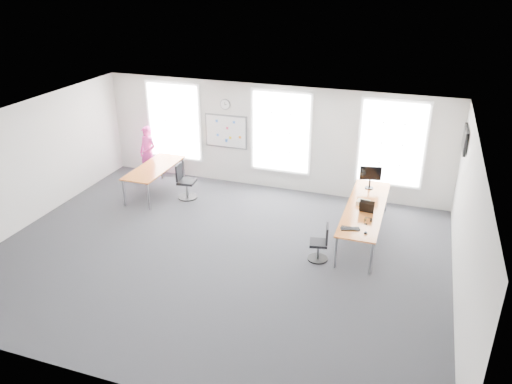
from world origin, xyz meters
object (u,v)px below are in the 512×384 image
at_px(desk_left, 154,169).
at_px(person, 148,153).
at_px(headphones, 368,220).
at_px(chair_left, 185,183).
at_px(chair_right, 321,245).
at_px(monitor, 370,175).
at_px(keyboard, 350,229).
at_px(desk_right, 365,209).

distance_m(desk_left, person, 1.15).
bearing_deg(person, desk_left, -37.44).
bearing_deg(desk_left, headphones, -12.47).
bearing_deg(person, chair_left, -14.82).
bearing_deg(chair_right, chair_left, -125.77).
relative_size(chair_left, person, 0.61).
xyz_separation_m(desk_left, chair_right, (5.17, -1.96, -0.36)).
bearing_deg(headphones, monitor, 106.96).
relative_size(chair_left, keyboard, 2.45).
relative_size(chair_right, person, 0.52).
distance_m(chair_left, person, 1.91).
relative_size(headphones, monitor, 0.27).
distance_m(person, keyboard, 7.02).
relative_size(person, headphones, 10.10).
bearing_deg(desk_right, person, 167.00).
bearing_deg(monitor, chair_right, -116.91).
xyz_separation_m(chair_right, chair_left, (-4.24, 1.95, 0.07)).
xyz_separation_m(desk_right, keyboard, (-0.16, -1.19, 0.06)).
relative_size(chair_left, monitor, 1.68).
bearing_deg(chair_left, keyboard, -117.05).
distance_m(chair_left, headphones, 5.32).
distance_m(keyboard, monitor, 2.32).
relative_size(desk_right, keyboard, 7.96).
xyz_separation_m(keyboard, headphones, (0.31, 0.48, 0.03)).
xyz_separation_m(chair_left, person, (-1.64, 0.91, 0.38)).
bearing_deg(person, chair_right, -11.81).
distance_m(keyboard, headphones, 0.57).
relative_size(desk_left, person, 1.33).
bearing_deg(chair_left, desk_right, -103.61).
xyz_separation_m(desk_right, desk_left, (-5.92, 0.63, -0.01)).
bearing_deg(person, headphones, -4.17).
bearing_deg(monitor, person, 165.20).
height_order(keyboard, monitor, monitor).
xyz_separation_m(desk_right, chair_right, (-0.74, -1.33, -0.37)).
height_order(chair_right, monitor, monitor).
bearing_deg(person, monitor, 10.40).
distance_m(desk_right, monitor, 1.18).
relative_size(desk_right, chair_right, 3.85).
xyz_separation_m(desk_right, monitor, (-0.05, 1.10, 0.41)).
bearing_deg(desk_left, chair_right, -20.78).
bearing_deg(chair_right, monitor, 153.13).
bearing_deg(monitor, chair_left, 174.47).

